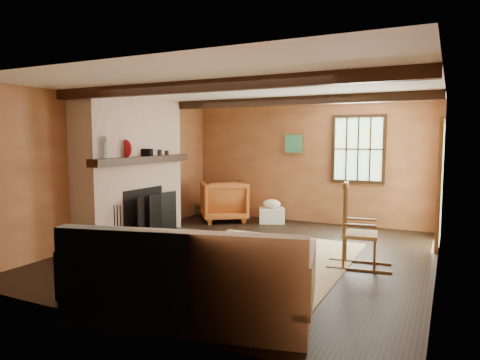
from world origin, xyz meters
The scene contains 10 objects.
ground centered at (0.00, 0.00, 0.00)m, with size 5.50×5.50×0.00m, color black.
room_envelope centered at (0.22, 0.26, 1.63)m, with size 5.02×5.52×2.44m.
fireplace centered at (-2.23, 0.00, 1.10)m, with size 1.02×2.30×2.40m.
rug centered at (0.20, -0.20, 0.00)m, with size 2.50×3.00×0.01m, color tan.
rocking_chair centered at (1.53, 0.03, 0.48)m, with size 0.88×0.54×1.14m.
sofa centered at (0.47, -2.35, 0.33)m, with size 2.46×1.53×0.92m.
firewood_pile centered at (-2.08, 2.41, 0.14)m, with size 0.74×0.14×0.27m.
laundry_basket centered at (-0.60, 2.31, 0.15)m, with size 0.50×0.38×0.30m, color white.
basket_pillow centered at (-0.60, 2.31, 0.39)m, with size 0.36×0.28×0.18m, color silver.
armchair centered at (-1.58, 2.06, 0.42)m, with size 0.89×0.92×0.83m, color #BF6026.
Camera 1 is at (2.61, -5.66, 1.71)m, focal length 32.00 mm.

